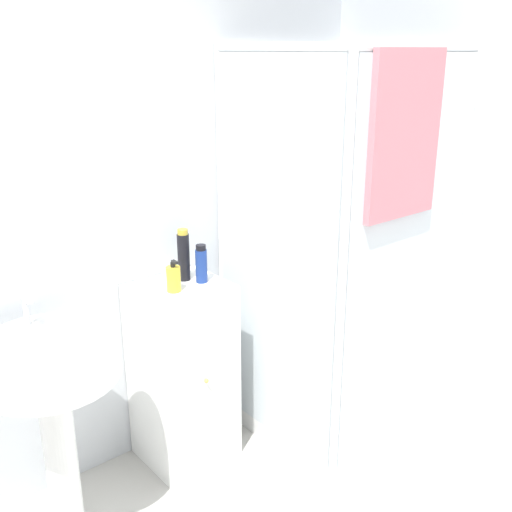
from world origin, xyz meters
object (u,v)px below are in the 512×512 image
soap_dispenser (173,279)px  shampoo_bottle_blue (201,264)px  sink (51,383)px  shampoo_bottle_tall_black (184,255)px

soap_dispenser → shampoo_bottle_blue: shampoo_bottle_blue is taller
soap_dispenser → shampoo_bottle_blue: size_ratio=0.82×
shampoo_bottle_blue → sink: bearing=-171.6°
shampoo_bottle_tall_black → shampoo_bottle_blue: shampoo_bottle_tall_black is taller
shampoo_bottle_blue → soap_dispenser: bearing=-175.4°
shampoo_bottle_tall_black → sink: bearing=-165.5°
shampoo_bottle_blue → shampoo_bottle_tall_black: bearing=121.1°
soap_dispenser → shampoo_bottle_blue: 0.16m
soap_dispenser → shampoo_bottle_tall_black: size_ratio=0.60×
sink → soap_dispenser: bearing=9.4°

